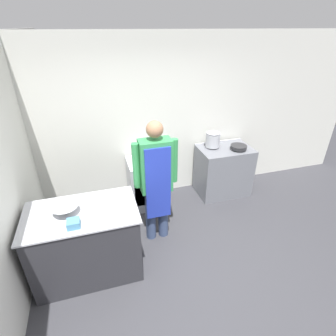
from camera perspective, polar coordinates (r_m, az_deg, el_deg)
ground_plane at (r=3.50m, az=4.13°, el=-23.02°), size 14.00×14.00×0.00m
wall_back at (r=4.36m, az=-4.65°, el=9.87°), size 8.00×0.05×2.70m
wall_left at (r=3.46m, az=-31.24°, el=0.42°), size 0.05×8.00×2.70m
prep_counter at (r=3.41m, az=-17.30°, el=-15.14°), size 1.25×0.75×0.92m
stove at (r=4.82m, az=11.91°, el=-0.57°), size 0.91×0.61×0.90m
fridge_unit at (r=4.44m, az=-4.79°, el=-3.21°), size 0.57×0.57×0.82m
person_cook at (r=3.42m, az=-2.62°, el=-2.11°), size 0.59×0.24×1.77m
mixing_bowl at (r=3.11m, az=-21.53°, el=-8.53°), size 0.30×0.30×0.11m
plastic_tub at (r=2.91m, az=-19.89°, el=-11.30°), size 0.13×0.13×0.08m
stock_pot at (r=4.56m, az=9.74°, el=6.23°), size 0.24×0.24×0.27m
saute_pan at (r=4.61m, az=15.12°, el=4.44°), size 0.27×0.27×0.06m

